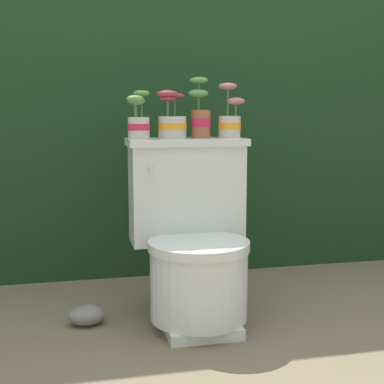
{
  "coord_description": "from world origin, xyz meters",
  "views": [
    {
      "loc": [
        -0.47,
        -1.92,
        0.85
      ],
      "look_at": [
        -0.0,
        0.16,
        0.53
      ],
      "focal_mm": 50.0,
      "sensor_mm": 36.0,
      "label": 1
    }
  ],
  "objects": [
    {
      "name": "potted_plant_midleft",
      "position": [
        -0.06,
        0.29,
        0.81
      ],
      "size": [
        0.13,
        0.12,
        0.2
      ],
      "color": "beige",
      "rests_on": "toilet"
    },
    {
      "name": "potted_plant_middle",
      "position": [
        0.07,
        0.3,
        0.84
      ],
      "size": [
        0.09,
        0.09,
        0.26
      ],
      "color": "#9E5638",
      "rests_on": "toilet"
    },
    {
      "name": "hedge_backdrop",
      "position": [
        0.0,
        1.28,
        0.89
      ],
      "size": [
        3.78,
        1.02,
        1.79
      ],
      "color": "#193819",
      "rests_on": "ground"
    },
    {
      "name": "ground_plane",
      "position": [
        0.0,
        0.0,
        0.0
      ],
      "size": [
        12.0,
        12.0,
        0.0
      ],
      "primitive_type": "plane",
      "color": "#75664C"
    },
    {
      "name": "potted_plant_left",
      "position": [
        -0.2,
        0.27,
        0.81
      ],
      "size": [
        0.1,
        0.09,
        0.2
      ],
      "color": "beige",
      "rests_on": "toilet"
    },
    {
      "name": "garden_stone",
      "position": [
        -0.43,
        0.18,
        0.04
      ],
      "size": [
        0.14,
        0.11,
        0.08
      ],
      "color": "gray",
      "rests_on": "ground"
    },
    {
      "name": "potted_plant_midright",
      "position": [
        0.19,
        0.29,
        0.82
      ],
      "size": [
        0.11,
        0.1,
        0.23
      ],
      "color": "beige",
      "rests_on": "toilet"
    },
    {
      "name": "toilet",
      "position": [
        -0.0,
        0.15,
        0.34
      ],
      "size": [
        0.5,
        0.54,
        0.74
      ],
      "color": "silver",
      "rests_on": "ground"
    }
  ]
}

